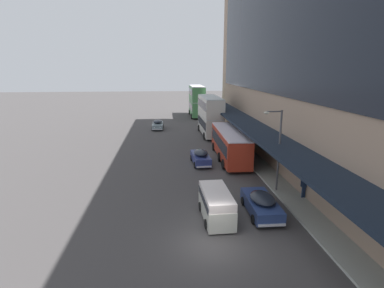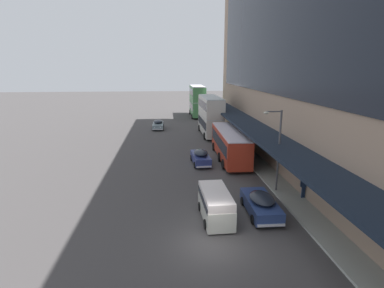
# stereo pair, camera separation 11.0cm
# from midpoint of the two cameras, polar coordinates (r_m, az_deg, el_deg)

# --- Properties ---
(ground) EXTENTS (240.00, 240.00, 0.00)m
(ground) POSITION_cam_midpoint_polar(r_m,az_deg,el_deg) (18.14, 4.12, -18.62)
(ground) COLOR #444040
(transit_bus_kerbside_front) EXTENTS (2.90, 9.34, 6.36)m
(transit_bus_kerbside_front) POSITION_cam_midpoint_polar(r_m,az_deg,el_deg) (63.02, 0.86, 8.37)
(transit_bus_kerbside_front) COLOR #498E50
(transit_bus_kerbside_front) RESTS_ON ground
(transit_bus_kerbside_rear) EXTENTS (2.90, 9.29, 5.78)m
(transit_bus_kerbside_rear) POSITION_cam_midpoint_polar(r_m,az_deg,el_deg) (45.04, 3.42, 5.63)
(transit_bus_kerbside_rear) COLOR beige
(transit_bus_kerbside_rear) RESTS_ON ground
(transit_bus_kerbside_far) EXTENTS (2.88, 10.84, 3.22)m
(transit_bus_kerbside_far) POSITION_cam_midpoint_polar(r_m,az_deg,el_deg) (33.23, 7.10, 0.20)
(transit_bus_kerbside_far) COLOR #B7321E
(transit_bus_kerbside_far) RESTS_ON ground
(sedan_oncoming_front) EXTENTS (1.91, 4.43, 1.50)m
(sedan_oncoming_front) POSITION_cam_midpoint_polar(r_m,az_deg,el_deg) (50.28, -6.62, 3.71)
(sedan_oncoming_front) COLOR gray
(sedan_oncoming_front) RESTS_ON ground
(sedan_trailing_near) EXTENTS (1.92, 4.35, 1.59)m
(sedan_trailing_near) POSITION_cam_midpoint_polar(r_m,az_deg,el_deg) (31.50, 1.54, -2.48)
(sedan_trailing_near) COLOR navy
(sedan_trailing_near) RESTS_ON ground
(sedan_lead_mid) EXTENTS (2.03, 4.75, 1.53)m
(sedan_lead_mid) POSITION_cam_midpoint_polar(r_m,az_deg,el_deg) (21.59, 12.92, -10.99)
(sedan_lead_mid) COLOR navy
(sedan_lead_mid) RESTS_ON ground
(vw_van) EXTENTS (2.00, 4.60, 1.96)m
(vw_van) POSITION_cam_midpoint_polar(r_m,az_deg,el_deg) (20.46, 4.41, -11.09)
(vw_van) COLOR beige
(vw_van) RESTS_ON ground
(pedestrian_at_kerb) EXTENTS (0.62, 0.33, 1.86)m
(pedestrian_at_kerb) POSITION_cam_midpoint_polar(r_m,az_deg,el_deg) (24.64, 20.47, -7.28)
(pedestrian_at_kerb) COLOR #1A2A47
(pedestrian_at_kerb) RESTS_ON sidewalk_kerb
(street_lamp) EXTENTS (1.50, 0.28, 6.57)m
(street_lamp) POSITION_cam_midpoint_polar(r_m,az_deg,el_deg) (24.52, 15.82, -0.10)
(street_lamp) COLOR #4C4C51
(street_lamp) RESTS_ON sidewalk_kerb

